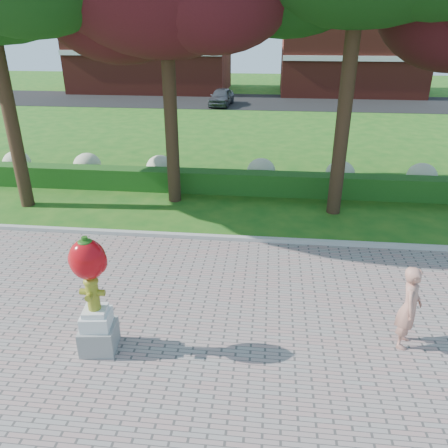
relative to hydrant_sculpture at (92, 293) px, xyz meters
name	(u,v)px	position (x,y,z in m)	size (l,w,h in m)	color
ground	(206,299)	(1.78, 1.90, -1.31)	(100.00, 100.00, 0.00)	#195916
curb	(221,238)	(1.78, 4.90, -1.23)	(40.00, 0.18, 0.15)	#ADADA5
lawn_hedge	(233,182)	(1.78, 8.90, -0.91)	(24.00, 0.70, 0.80)	#1A4513
hydrangea_row	(250,171)	(2.35, 9.90, -0.76)	(20.10, 1.10, 0.99)	#B0B48A
street	(256,102)	(1.78, 29.90, -1.30)	(50.00, 8.00, 0.02)	black
building_left	(152,50)	(-8.22, 35.90, 2.19)	(14.00, 8.00, 7.00)	maroon
building_right	(350,55)	(9.78, 35.90, 1.89)	(12.00, 8.00, 6.40)	maroon
hydrant_sculpture	(92,293)	(0.00, 0.00, 0.00)	(0.72, 0.72, 2.40)	gray
woman	(409,307)	(5.84, 0.77, -0.42)	(0.62, 0.41, 1.70)	tan
parked_car	(221,97)	(-0.80, 27.76, -0.65)	(1.50, 3.74, 1.27)	#414449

